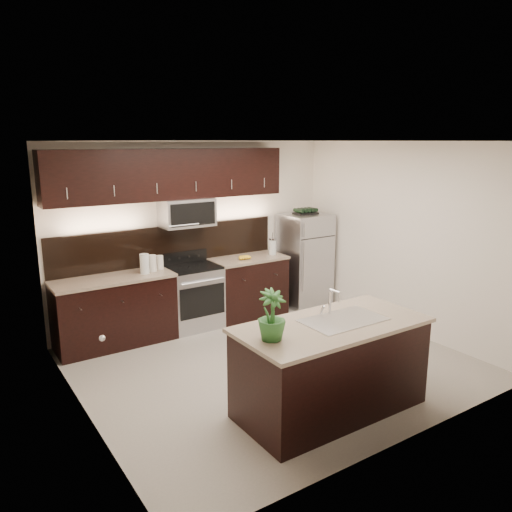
{
  "coord_description": "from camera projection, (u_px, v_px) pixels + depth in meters",
  "views": [
    {
      "loc": [
        -3.34,
        -4.67,
        2.7
      ],
      "look_at": [
        0.11,
        0.55,
        1.25
      ],
      "focal_mm": 35.0,
      "sensor_mm": 36.0,
      "label": 1
    }
  ],
  "objects": [
    {
      "name": "ground",
      "position": [
        273.0,
        364.0,
        6.2
      ],
      "size": [
        4.5,
        4.5,
        0.0
      ],
      "primitive_type": "plane",
      "color": "gray",
      "rests_on": "ground"
    },
    {
      "name": "room_walls",
      "position": [
        268.0,
        231.0,
        5.73
      ],
      "size": [
        4.52,
        4.02,
        2.71
      ],
      "color": "silver",
      "rests_on": "ground"
    },
    {
      "name": "counter_run",
      "position": [
        180.0,
        299.0,
        7.22
      ],
      "size": [
        3.51,
        0.65,
        0.94
      ],
      "color": "black",
      "rests_on": "ground"
    },
    {
      "name": "upper_fixtures",
      "position": [
        173.0,
        182.0,
        6.98
      ],
      "size": [
        3.49,
        0.4,
        1.66
      ],
      "color": "black",
      "rests_on": "counter_run"
    },
    {
      "name": "island",
      "position": [
        331.0,
        367.0,
        5.04
      ],
      "size": [
        1.96,
        0.96,
        0.94
      ],
      "color": "black",
      "rests_on": "ground"
    },
    {
      "name": "sink_faucet",
      "position": [
        343.0,
        318.0,
        5.02
      ],
      "size": [
        0.84,
        0.5,
        0.28
      ],
      "color": "silver",
      "rests_on": "island"
    },
    {
      "name": "refrigerator",
      "position": [
        305.0,
        260.0,
        8.32
      ],
      "size": [
        0.74,
        0.67,
        1.53
      ],
      "primitive_type": "cube",
      "color": "#B2B2B7",
      "rests_on": "ground"
    },
    {
      "name": "wine_rack",
      "position": [
        306.0,
        212.0,
        8.14
      ],
      "size": [
        0.38,
        0.23,
        0.09
      ],
      "color": "black",
      "rests_on": "refrigerator"
    },
    {
      "name": "plant",
      "position": [
        272.0,
        315.0,
        4.47
      ],
      "size": [
        0.26,
        0.26,
        0.47
      ],
      "primitive_type": "imported",
      "rotation": [
        0.0,
        0.0,
        0.0
      ],
      "color": "#275A24",
      "rests_on": "island"
    },
    {
      "name": "canisters",
      "position": [
        150.0,
        263.0,
        6.86
      ],
      "size": [
        0.38,
        0.23,
        0.27
      ],
      "rotation": [
        0.0,
        0.0,
        0.42
      ],
      "color": "silver",
      "rests_on": "counter_run"
    },
    {
      "name": "french_press",
      "position": [
        273.0,
        247.0,
        7.91
      ],
      "size": [
        0.12,
        0.12,
        0.34
      ],
      "rotation": [
        0.0,
        0.0,
        0.39
      ],
      "color": "silver",
      "rests_on": "counter_run"
    },
    {
      "name": "bananas",
      "position": [
        241.0,
        258.0,
        7.58
      ],
      "size": [
        0.23,
        0.19,
        0.06
      ],
      "primitive_type": "ellipsoid",
      "rotation": [
        0.0,
        0.0,
        -0.14
      ],
      "color": "gold",
      "rests_on": "counter_run"
    }
  ]
}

